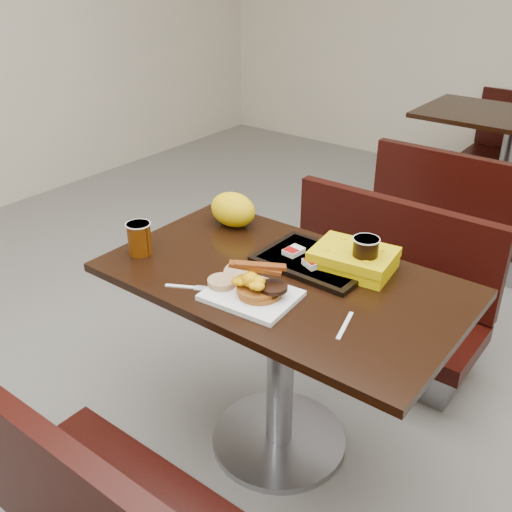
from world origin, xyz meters
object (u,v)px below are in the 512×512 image
Objects in this scene: bench_far_s at (467,206)px; paper_bag at (233,209)px; bench_near_n at (371,290)px; platter at (251,295)px; knife at (345,325)px; fork at (180,286)px; clamshell at (354,259)px; table_far at (505,172)px; pancake_stack at (260,291)px; hashbrown_sleeve_right at (316,262)px; table_near at (280,366)px; hashbrown_sleeve_left at (294,251)px; tray at (316,261)px; coffee_cup_near at (139,239)px; coffee_cup_far at (365,254)px; bench_near_s at (136,494)px.

bench_far_s is 5.23× the size of paper_bag.
bench_near_n is 1.00× the size of bench_far_s.
platter is 0.31m from knife.
clamshell is (0.38, 0.45, 0.03)m from fork.
table_far is 2.46m from paper_bag.
table_far reaches higher than bench_near_n.
pancake_stack is at bearing -88.28° from bench_near_n.
clamshell is at bearing 61.40° from platter.
hashbrown_sleeve_right is 0.30× the size of clamshell.
clamshell is at bearing -168.75° from knife.
paper_bag is (-0.39, -0.49, 0.46)m from bench_near_n.
hashbrown_sleeve_left is (-0.04, 0.13, 0.40)m from table_near.
hashbrown_sleeve_right is (0.06, -0.59, 0.42)m from bench_near_n.
bench_near_n is 0.68m from clamshell.
pancake_stack is 0.27m from hashbrown_sleeve_right.
hashbrown_sleeve_left is (-0.08, -0.01, 0.02)m from tray.
clamshell is at bearing 64.84° from hashbrown_sleeve_right.
paper_bag is (-0.70, 0.34, 0.06)m from knife.
platter is 2.38× the size of coffee_cup_near.
coffee_cup_far is (0.17, 0.03, 0.07)m from tray.
pancake_stack reaches higher than table_near.
table_near is at bearing 90.00° from bench_near_s.
table_near is 14.76× the size of hashbrown_sleeve_right.
coffee_cup_near is 0.63m from hashbrown_sleeve_right.
coffee_cup_far is (0.21, -2.42, 0.45)m from table_far.
knife is at bearing -70.97° from coffee_cup_far.
hashbrown_sleeve_left reaches higher than tray.
table_far is at bearing 90.00° from bench_near_s.
hashbrown_sleeve_left is at bearing 33.61° from coffee_cup_near.
fork is (-0.25, -0.10, -0.03)m from pancake_stack.
bench_near_s is 1.00× the size of bench_far_s.
table_near is at bearing -90.00° from bench_far_s.
coffee_cup_far reaches higher than hashbrown_sleeve_left.
clamshell is at bearing 21.29° from tray.
platter is 1.45× the size of paper_bag.
table_near is 6.28× the size of paper_bag.
tray is 0.09m from hashbrown_sleeve_left.
platter is 2.04× the size of fork.
hashbrown_sleeve_right is (0.04, 0.27, -0.00)m from pancake_stack.
bench_far_s is 2.59× the size of tray.
bench_far_s is 14.30× the size of hashbrown_sleeve_left.
tray is at bearing -88.74° from bench_far_s.
hashbrown_sleeve_right reaches higher than table_near.
hashbrown_sleeve_left is at bearing -91.03° from table_far.
tray is (0.04, -0.56, 0.40)m from bench_near_n.
fork is at bearing -130.88° from table_near.
platter is at bearing -96.24° from knife.
coffee_cup_far is (0.21, -1.72, 0.47)m from bench_far_s.
bench_near_s is 6.80× the size of knife.
paper_bag reaches higher than table_near.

